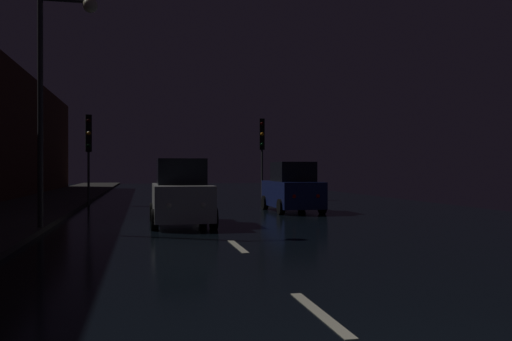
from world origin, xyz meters
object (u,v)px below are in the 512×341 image
traffic_light_far_left (89,140)px  traffic_light_far_right (262,141)px  streetlamp_overhead (57,75)px  car_approaching_headlights (181,195)px  car_parked_right_far (292,189)px

traffic_light_far_left → traffic_light_far_right: traffic_light_far_right is taller
traffic_light_far_left → streetlamp_overhead: size_ratio=0.67×
traffic_light_far_right → car_approaching_headlights: bearing=-11.7°
traffic_light_far_left → car_parked_right_far: (9.08, -6.19, -2.36)m
traffic_light_far_left → car_approaching_headlights: 11.70m
streetlamp_overhead → car_parked_right_far: 11.24m
traffic_light_far_right → streetlamp_overhead: size_ratio=0.71×
car_approaching_headlights → car_parked_right_far: size_ratio=1.02×
traffic_light_far_right → streetlamp_overhead: (-9.61, -15.60, 1.03)m
streetlamp_overhead → car_parked_right_far: size_ratio=1.62×
streetlamp_overhead → car_approaching_headlights: bearing=20.7°
traffic_light_far_left → traffic_light_far_right: size_ratio=0.94×
traffic_light_far_right → traffic_light_far_left: bearing=-59.8°
traffic_light_far_right → streetlamp_overhead: bearing=-20.8°
car_approaching_headlights → streetlamp_overhead: bearing=-69.3°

